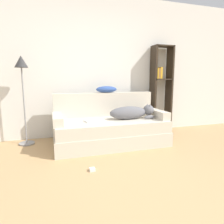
# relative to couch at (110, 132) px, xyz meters

# --- Properties ---
(ground_plane) EXTENTS (20.00, 20.00, 0.00)m
(ground_plane) POSITION_rel_couch_xyz_m (0.00, -1.62, -0.21)
(ground_plane) COLOR tan
(wall_back) EXTENTS (7.04, 0.06, 2.70)m
(wall_back) POSITION_rel_couch_xyz_m (0.00, 0.73, 1.14)
(wall_back) COLOR silver
(wall_back) RESTS_ON ground_plane
(couch) EXTENTS (1.89, 0.92, 0.43)m
(couch) POSITION_rel_couch_xyz_m (0.00, 0.00, 0.00)
(couch) COLOR beige
(couch) RESTS_ON ground_plane
(couch_backrest) EXTENTS (1.85, 0.15, 0.44)m
(couch_backrest) POSITION_rel_couch_xyz_m (0.00, 0.39, 0.44)
(couch_backrest) COLOR beige
(couch_backrest) RESTS_ON couch
(couch_arm_left) EXTENTS (0.15, 0.73, 0.14)m
(couch_arm_left) POSITION_rel_couch_xyz_m (-0.87, -0.01, 0.28)
(couch_arm_left) COLOR beige
(couch_arm_left) RESTS_ON couch
(couch_arm_right) EXTENTS (0.15, 0.73, 0.14)m
(couch_arm_right) POSITION_rel_couch_xyz_m (0.87, -0.01, 0.28)
(couch_arm_right) COLOR beige
(couch_arm_right) RESTS_ON couch
(dog) EXTENTS (0.81, 0.24, 0.26)m
(dog) POSITION_rel_couch_xyz_m (0.38, -0.04, 0.33)
(dog) COLOR slate
(dog) RESTS_ON couch
(laptop) EXTENTS (0.36, 0.25, 0.02)m
(laptop) POSITION_rel_couch_xyz_m (-0.28, -0.02, 0.23)
(laptop) COLOR silver
(laptop) RESTS_ON couch
(throw_pillow) EXTENTS (0.39, 0.17, 0.12)m
(throw_pillow) POSITION_rel_couch_xyz_m (0.04, 0.38, 0.71)
(throw_pillow) COLOR #335199
(throw_pillow) RESTS_ON couch_backrest
(bookshelf) EXTENTS (0.42, 0.26, 1.79)m
(bookshelf) POSITION_rel_couch_xyz_m (1.28, 0.55, 0.78)
(bookshelf) COLOR #2D2319
(bookshelf) RESTS_ON ground_plane
(floor_lamp) EXTENTS (0.26, 0.26, 1.49)m
(floor_lamp) POSITION_rel_couch_xyz_m (-1.39, 0.41, 0.93)
(floor_lamp) COLOR gray
(floor_lamp) RESTS_ON ground_plane
(power_adapter) EXTENTS (0.07, 0.07, 0.04)m
(power_adapter) POSITION_rel_couch_xyz_m (-0.51, -0.93, -0.19)
(power_adapter) COLOR white
(power_adapter) RESTS_ON ground_plane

